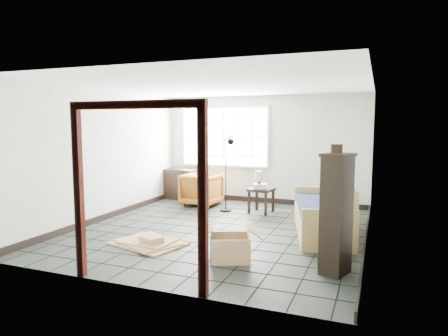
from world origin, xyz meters
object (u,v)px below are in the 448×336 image
at_px(armchair, 202,188).
at_px(side_table, 261,193).
at_px(tall_shelf, 336,213).
at_px(futon_sofa, 326,214).

distance_m(armchair, side_table, 1.56).
relative_size(armchair, tall_shelf, 0.53).
xyz_separation_m(armchair, side_table, (1.54, -0.27, 0.03)).
distance_m(futon_sofa, armchair, 3.39).
distance_m(side_table, tall_shelf, 3.60).
relative_size(side_table, tall_shelf, 0.36).
xyz_separation_m(futon_sofa, side_table, (-1.52, 1.20, 0.09)).
bearing_deg(armchair, tall_shelf, 139.04).
distance_m(armchair, tall_shelf, 4.78).
height_order(armchair, tall_shelf, tall_shelf).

